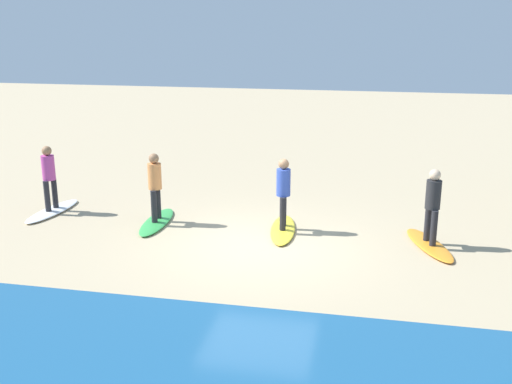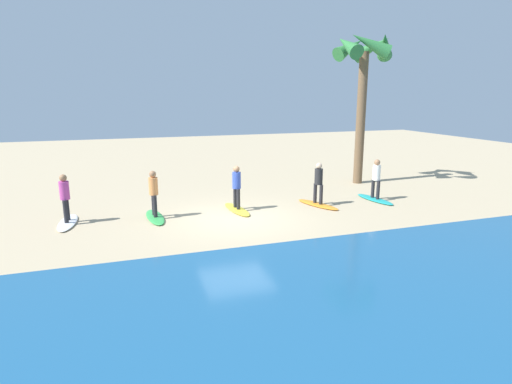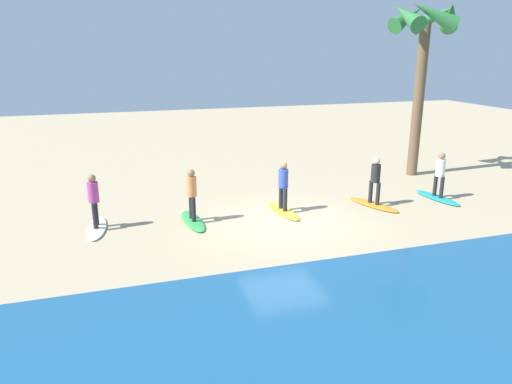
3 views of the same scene
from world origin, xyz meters
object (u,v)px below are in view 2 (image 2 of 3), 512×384
surfer_yellow (237,184)px  surfboard_white (68,223)px  surfer_teal (376,176)px  surfboard_orange (318,204)px  palm_tree (364,62)px  surfer_orange (319,180)px  surfboard_teal (375,199)px  surfer_white (65,195)px  surfboard_yellow (237,209)px  surfer_green (154,190)px  surfboard_green (155,217)px

surfer_yellow → surfboard_white: (5.99, -0.21, -0.99)m
surfer_teal → surfboard_orange: surfer_teal is taller
surfboard_orange → palm_tree: palm_tree is taller
surfer_orange → surfer_yellow: same height
surfboard_teal → palm_tree: (-1.23, -3.36, 5.76)m
surfboard_orange → surfboard_teal: bearing=70.3°
surfer_white → surfer_yellow: bearing=178.0°
surfboard_teal → surfer_yellow: 6.01m
surfer_teal → surfboard_white: (11.91, -0.53, -0.99)m
surfboard_orange → surfboard_yellow: size_ratio=1.00×
surfer_orange → surfboard_orange: bearing=0.0°
surfer_orange → surfer_white: 9.27m
surfboard_orange → surfer_green: bearing=-112.3°
surfboard_teal → surfboard_green: (8.99, -0.26, 0.00)m
surfboard_white → palm_tree: bearing=107.0°
surfboard_green → surfer_orange: bearing=84.0°
surfboard_white → surfer_orange: bearing=91.5°
surfer_teal → surfboard_yellow: (5.92, -0.32, -0.99)m
surfboard_teal → surfer_orange: size_ratio=1.28×
surfboard_green → surfer_green: surfer_green is taller
surfboard_teal → surfboard_orange: size_ratio=1.00×
surfboard_teal → surfboard_white: bearing=-99.4°
surfboard_teal → surfer_orange: 2.84m
surfer_green → surfboard_white: (2.91, -0.27, -0.99)m
surfboard_green → surfer_yellow: bearing=87.6°
surfer_green → surfboard_green: bearing=-14.0°
surfer_teal → surfboard_yellow: bearing=-3.1°
surfboard_orange → surfboard_green: size_ratio=1.00×
surfboard_orange → palm_tree: size_ratio=0.29×
surfboard_orange → surfer_orange: surfer_orange is taller
surfboard_white → surfboard_yellow: bearing=92.8°
surfer_white → surfboard_orange: bearing=176.7°
surfboard_teal → surfboard_green: same height
surfboard_teal → surfer_white: surfer_white is taller
surfer_yellow → surfer_white: bearing=-2.0°
surfer_teal → surfer_white: (11.91, -0.53, 0.00)m
surfboard_teal → surfer_white: bearing=-99.4°
surfer_teal → surfboard_green: (8.99, -0.26, -0.99)m
surfer_teal → surfer_yellow: 5.93m
surfer_white → surfer_green: bearing=174.6°
surfer_teal → surfer_orange: size_ratio=1.00×
surfer_orange → surfer_green: size_ratio=1.00×
surfboard_yellow → surfer_white: size_ratio=1.28×
surfer_green → surfer_white: size_ratio=1.00×
surfboard_orange → surfboard_yellow: bearing=-115.7°
surfer_orange → palm_tree: 7.01m
surfer_teal → surfer_orange: 2.66m
surfer_yellow → surfer_green: (3.07, 0.06, 0.00)m
surfer_green → surfer_white: (2.91, -0.27, 0.00)m
surfer_yellow → surfboard_green: surfer_yellow is taller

